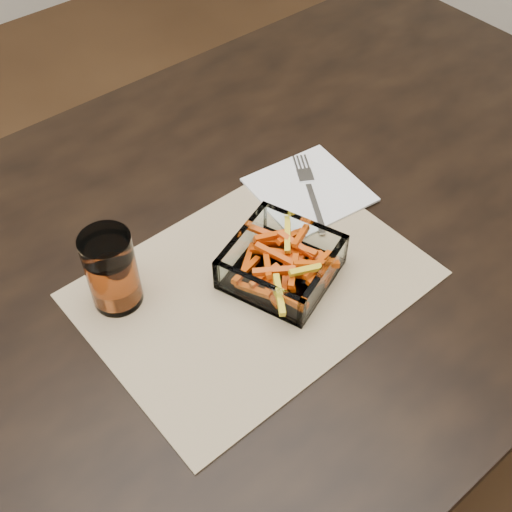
% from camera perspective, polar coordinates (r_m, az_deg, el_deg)
% --- Properties ---
extents(dining_table, '(1.60, 0.90, 0.75)m').
position_cam_1_polar(dining_table, '(1.01, -1.34, -1.97)').
color(dining_table, black).
rests_on(dining_table, ground).
extents(placemat, '(0.45, 0.34, 0.00)m').
position_cam_1_polar(placemat, '(0.89, -0.16, -2.51)').
color(placemat, tan).
rests_on(placemat, dining_table).
extents(glass_bowl, '(0.18, 0.18, 0.05)m').
position_cam_1_polar(glass_bowl, '(0.88, 2.28, -0.73)').
color(glass_bowl, white).
rests_on(glass_bowl, placemat).
extents(tumbler, '(0.07, 0.07, 0.12)m').
position_cam_1_polar(tumbler, '(0.85, -12.67, -1.43)').
color(tumbler, white).
rests_on(tumbler, placemat).
extents(napkin, '(0.18, 0.18, 0.00)m').
position_cam_1_polar(napkin, '(1.02, 4.74, 5.91)').
color(napkin, white).
rests_on(napkin, placemat).
extents(fork, '(0.10, 0.16, 0.00)m').
position_cam_1_polar(fork, '(1.01, 4.79, 5.97)').
color(fork, silver).
rests_on(fork, napkin).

